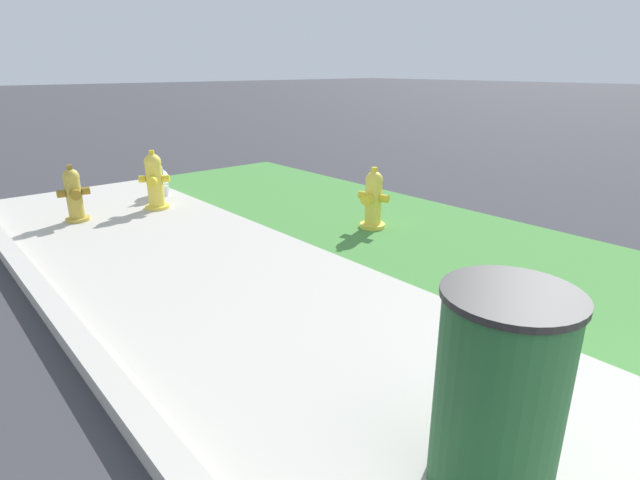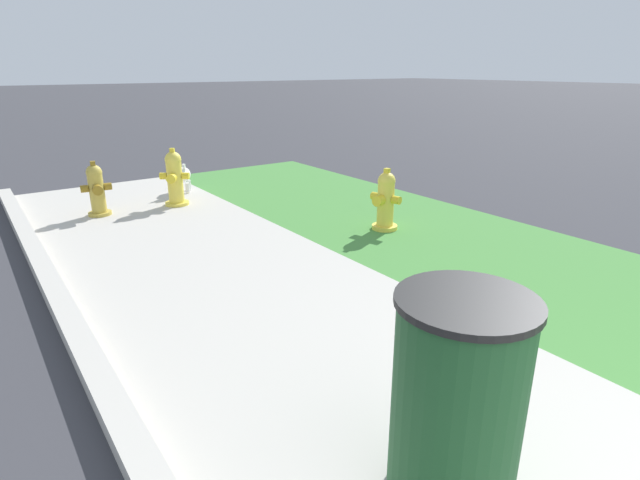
{
  "view_description": "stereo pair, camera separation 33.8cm",
  "coord_description": "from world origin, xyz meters",
  "px_view_note": "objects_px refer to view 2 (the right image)",
  "views": [
    {
      "loc": [
        -0.9,
        -1.94,
        1.78
      ],
      "look_at": [
        -3.9,
        0.63,
        0.4
      ],
      "focal_mm": 28.0,
      "sensor_mm": 36.0,
      "label": 1
    },
    {
      "loc": [
        -0.69,
        -1.68,
        1.78
      ],
      "look_at": [
        -3.9,
        0.63,
        0.4
      ],
      "focal_mm": 28.0,
      "sensor_mm": 36.0,
      "label": 2
    }
  ],
  "objects_px": {
    "fire_hydrant_far_end": "(175,178)",
    "trash_bin": "(457,404)",
    "fire_hydrant_by_grass_verge": "(385,201)",
    "small_white_dog": "(183,176)",
    "fire_hydrant_at_driveway": "(97,190)"
  },
  "relations": [
    {
      "from": "trash_bin",
      "to": "fire_hydrant_at_driveway",
      "type": "bearing_deg",
      "value": -178.23
    },
    {
      "from": "fire_hydrant_by_grass_verge",
      "to": "fire_hydrant_at_driveway",
      "type": "relative_size",
      "value": 1.03
    },
    {
      "from": "fire_hydrant_at_driveway",
      "to": "small_white_dog",
      "type": "height_order",
      "value": "fire_hydrant_at_driveway"
    },
    {
      "from": "fire_hydrant_at_driveway",
      "to": "fire_hydrant_far_end",
      "type": "relative_size",
      "value": 0.89
    },
    {
      "from": "fire_hydrant_by_grass_verge",
      "to": "trash_bin",
      "type": "bearing_deg",
      "value": 126.78
    },
    {
      "from": "fire_hydrant_at_driveway",
      "to": "trash_bin",
      "type": "relative_size",
      "value": 0.72
    },
    {
      "from": "fire_hydrant_far_end",
      "to": "trash_bin",
      "type": "height_order",
      "value": "trash_bin"
    },
    {
      "from": "fire_hydrant_far_end",
      "to": "trash_bin",
      "type": "relative_size",
      "value": 0.81
    },
    {
      "from": "fire_hydrant_at_driveway",
      "to": "fire_hydrant_by_grass_verge",
      "type": "bearing_deg",
      "value": 142.36
    },
    {
      "from": "fire_hydrant_by_grass_verge",
      "to": "fire_hydrant_far_end",
      "type": "relative_size",
      "value": 0.92
    },
    {
      "from": "fire_hydrant_at_driveway",
      "to": "small_white_dog",
      "type": "xyz_separation_m",
      "value": [
        -0.53,
        1.31,
        -0.07
      ]
    },
    {
      "from": "fire_hydrant_by_grass_verge",
      "to": "trash_bin",
      "type": "distance_m",
      "value": 3.79
    },
    {
      "from": "small_white_dog",
      "to": "trash_bin",
      "type": "relative_size",
      "value": 0.48
    },
    {
      "from": "fire_hydrant_by_grass_verge",
      "to": "small_white_dog",
      "type": "relative_size",
      "value": 1.54
    },
    {
      "from": "fire_hydrant_far_end",
      "to": "small_white_dog",
      "type": "bearing_deg",
      "value": -84.08
    }
  ]
}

